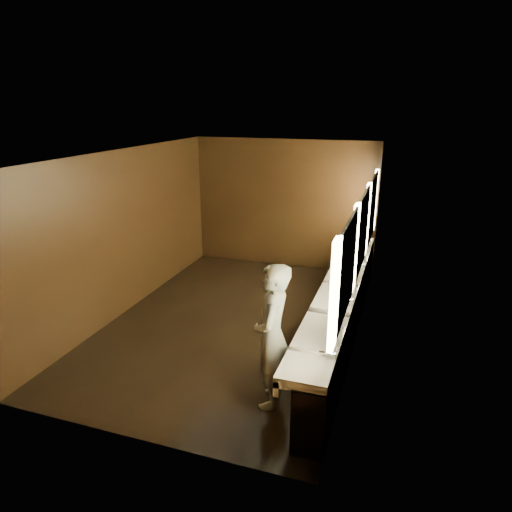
{
  "coord_description": "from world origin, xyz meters",
  "views": [
    {
      "loc": [
        2.54,
        -6.49,
        3.53
      ],
      "look_at": [
        0.37,
        0.0,
        1.21
      ],
      "focal_mm": 32.0,
      "sensor_mm": 36.0,
      "label": 1
    }
  ],
  "objects": [
    {
      "name": "wall_front",
      "position": [
        0.0,
        -3.0,
        1.4
      ],
      "size": [
        4.0,
        0.02,
        2.8
      ],
      "primitive_type": "cube",
      "color": "black",
      "rests_on": "floor"
    },
    {
      "name": "floor",
      "position": [
        0.0,
        0.0,
        0.0
      ],
      "size": [
        6.0,
        6.0,
        0.0
      ],
      "primitive_type": "plane",
      "color": "black",
      "rests_on": "ground"
    },
    {
      "name": "trash_bin",
      "position": [
        1.58,
        -1.37,
        0.28
      ],
      "size": [
        0.42,
        0.42,
        0.56
      ],
      "primitive_type": "cylinder",
      "rotation": [
        0.0,
        0.0,
        0.18
      ],
      "color": "black",
      "rests_on": "floor"
    },
    {
      "name": "ceiling",
      "position": [
        0.0,
        0.0,
        2.8
      ],
      "size": [
        4.0,
        6.0,
        0.02
      ],
      "primitive_type": "cube",
      "color": "#2D2D2B",
      "rests_on": "wall_back"
    },
    {
      "name": "mirror_band",
      "position": [
        1.98,
        -0.0,
        1.75
      ],
      "size": [
        0.06,
        5.03,
        1.15
      ],
      "color": "#FFF0B3",
      "rests_on": "wall_right"
    },
    {
      "name": "wall_back",
      "position": [
        0.0,
        3.0,
        1.4
      ],
      "size": [
        4.0,
        0.02,
        2.8
      ],
      "primitive_type": "cube",
      "color": "black",
      "rests_on": "floor"
    },
    {
      "name": "wall_left",
      "position": [
        -2.0,
        0.0,
        1.4
      ],
      "size": [
        0.02,
        6.0,
        2.8
      ],
      "primitive_type": "cube",
      "color": "black",
      "rests_on": "floor"
    },
    {
      "name": "wall_right",
      "position": [
        2.0,
        0.0,
        1.4
      ],
      "size": [
        0.02,
        6.0,
        2.8
      ],
      "primitive_type": "cube",
      "color": "black",
      "rests_on": "floor"
    },
    {
      "name": "person",
      "position": [
        1.2,
        -1.88,
        0.91
      ],
      "size": [
        0.52,
        0.71,
        1.81
      ],
      "primitive_type": "imported",
      "rotation": [
        0.0,
        0.0,
        -1.44
      ],
      "color": "#7F9EBD",
      "rests_on": "floor"
    },
    {
      "name": "sink_counter",
      "position": [
        1.79,
        0.0,
        0.5
      ],
      "size": [
        0.55,
        5.4,
        1.01
      ],
      "color": "black",
      "rests_on": "floor"
    }
  ]
}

